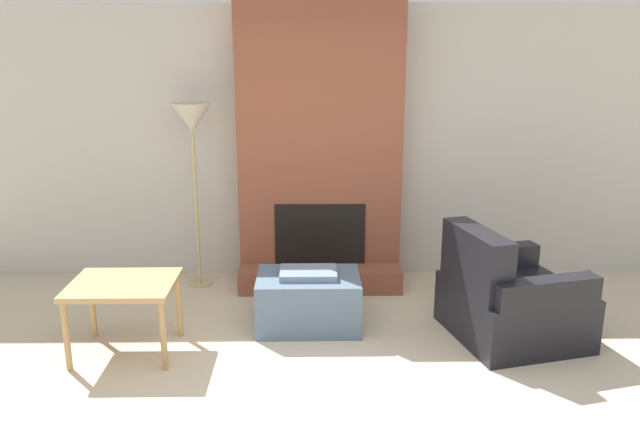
{
  "coord_description": "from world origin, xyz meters",
  "views": [
    {
      "loc": [
        -0.1,
        -3.23,
        2.2
      ],
      "look_at": [
        0.0,
        2.36,
        0.71
      ],
      "focal_mm": 35.0,
      "sensor_mm": 36.0,
      "label": 1
    }
  ],
  "objects_px": {
    "ottoman": "(308,300)",
    "side_table": "(123,291)",
    "floor_lamp_left": "(192,126)",
    "armchair": "(505,303)"
  },
  "relations": [
    {
      "from": "floor_lamp_left",
      "to": "ottoman",
      "type": "bearing_deg",
      "value": -42.29
    },
    {
      "from": "armchair",
      "to": "side_table",
      "type": "height_order",
      "value": "armchair"
    },
    {
      "from": "armchair",
      "to": "ottoman",
      "type": "bearing_deg",
      "value": 67.94
    },
    {
      "from": "ottoman",
      "to": "floor_lamp_left",
      "type": "xyz_separation_m",
      "value": [
        -1.04,
        0.95,
        1.29
      ]
    },
    {
      "from": "ottoman",
      "to": "armchair",
      "type": "bearing_deg",
      "value": -8.3
    },
    {
      "from": "ottoman",
      "to": "floor_lamp_left",
      "type": "bearing_deg",
      "value": 137.71
    },
    {
      "from": "ottoman",
      "to": "side_table",
      "type": "distance_m",
      "value": 1.44
    },
    {
      "from": "ottoman",
      "to": "armchair",
      "type": "xyz_separation_m",
      "value": [
        1.53,
        -0.22,
        0.06
      ]
    },
    {
      "from": "ottoman",
      "to": "armchair",
      "type": "height_order",
      "value": "armchair"
    },
    {
      "from": "ottoman",
      "to": "side_table",
      "type": "bearing_deg",
      "value": -162.19
    }
  ]
}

